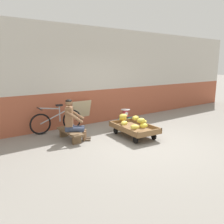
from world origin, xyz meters
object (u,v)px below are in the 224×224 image
(low_bench, at_px, (70,133))
(weighing_scale, at_px, (125,113))
(shopping_bag, at_px, (132,125))
(vendor_seated, at_px, (73,120))
(plastic_crate, at_px, (125,122))
(banana_cart, at_px, (134,129))
(sign_board, at_px, (81,113))
(bicycle_near_left, at_px, (57,121))

(low_bench, height_order, weighing_scale, weighing_scale)
(weighing_scale, height_order, shopping_bag, weighing_scale)
(low_bench, height_order, vendor_seated, vendor_seated)
(low_bench, xyz_separation_m, plastic_crate, (2.13, 0.18, -0.05))
(vendor_seated, distance_m, shopping_bag, 2.10)
(weighing_scale, bearing_deg, plastic_crate, 90.00)
(weighing_scale, bearing_deg, shopping_bag, -92.33)
(plastic_crate, relative_size, weighing_scale, 1.20)
(vendor_seated, xyz_separation_m, weighing_scale, (2.06, 0.23, -0.11))
(banana_cart, xyz_separation_m, sign_board, (-0.64, 2.01, 0.19))
(weighing_scale, bearing_deg, vendor_seated, -173.73)
(banana_cart, height_order, plastic_crate, banana_cart)
(low_bench, xyz_separation_m, shopping_bag, (2.12, -0.16, -0.08))
(plastic_crate, bearing_deg, bicycle_near_left, 159.51)
(banana_cart, relative_size, sign_board, 1.74)
(banana_cart, bearing_deg, sign_board, 107.57)
(banana_cart, height_order, bicycle_near_left, bicycle_near_left)
(weighing_scale, relative_size, bicycle_near_left, 0.18)
(plastic_crate, relative_size, shopping_bag, 1.50)
(plastic_crate, bearing_deg, vendor_seated, -173.70)
(vendor_seated, distance_m, sign_board, 1.55)
(weighing_scale, xyz_separation_m, bicycle_near_left, (-2.10, 0.79, -0.10))
(banana_cart, bearing_deg, low_bench, 153.49)
(banana_cart, xyz_separation_m, vendor_seated, (-1.56, 0.77, 0.33))
(low_bench, distance_m, plastic_crate, 2.14)
(banana_cart, bearing_deg, shopping_bag, 53.57)
(plastic_crate, bearing_deg, weighing_scale, -90.00)
(banana_cart, xyz_separation_m, low_bench, (-1.64, 0.82, -0.04))
(weighing_scale, xyz_separation_m, shopping_bag, (-0.01, -0.34, -0.33))
(vendor_seated, xyz_separation_m, bicycle_near_left, (-0.04, 1.01, -0.21))
(vendor_seated, relative_size, plastic_crate, 3.17)
(banana_cart, bearing_deg, bicycle_near_left, 131.98)
(sign_board, bearing_deg, weighing_scale, -41.78)
(low_bench, distance_m, sign_board, 1.57)
(plastic_crate, bearing_deg, sign_board, 138.25)
(banana_cart, height_order, weighing_scale, weighing_scale)
(banana_cart, distance_m, shopping_bag, 0.82)
(bicycle_near_left, distance_m, shopping_bag, 2.38)
(vendor_seated, height_order, plastic_crate, vendor_seated)
(banana_cart, bearing_deg, plastic_crate, 63.45)
(shopping_bag, bearing_deg, low_bench, 175.65)
(weighing_scale, height_order, bicycle_near_left, bicycle_near_left)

